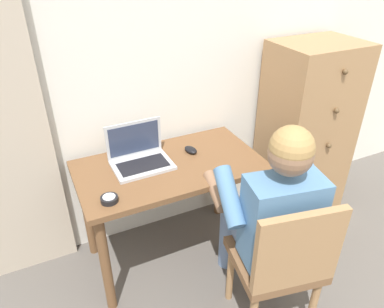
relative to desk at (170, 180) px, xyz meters
name	(u,v)px	position (x,y,z in m)	size (l,w,h in m)	color
wall_back	(195,52)	(0.35, 0.37, 0.65)	(4.80, 0.05, 2.50)	silver
desk	(170,180)	(0.00, 0.00, 0.00)	(1.09, 0.60, 0.72)	brown
dresser	(306,131)	(1.12, 0.09, 0.05)	(0.59, 0.48, 1.30)	#9E754C
chair	(282,261)	(0.28, -0.74, -0.10)	(0.49, 0.47, 0.89)	brown
person_seated	(269,210)	(0.32, -0.56, 0.08)	(0.60, 0.64, 1.20)	#6B84AD
laptop	(140,156)	(-0.15, 0.09, 0.17)	(0.34, 0.26, 0.24)	#B7BABF
computer_mouse	(191,150)	(0.18, 0.08, 0.13)	(0.06, 0.10, 0.03)	black
desk_clock	(109,199)	(-0.41, -0.19, 0.13)	(0.09, 0.09, 0.03)	black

